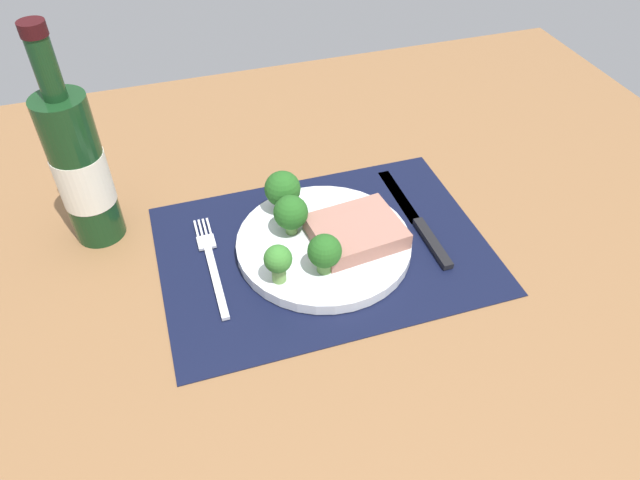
# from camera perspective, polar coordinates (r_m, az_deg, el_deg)

# --- Properties ---
(ground_plane) EXTENTS (1.40, 1.10, 0.03)m
(ground_plane) POSITION_cam_1_polar(r_m,az_deg,el_deg) (0.82, 0.36, -1.70)
(ground_plane) COLOR brown
(placemat) EXTENTS (0.44, 0.32, 0.00)m
(placemat) POSITION_cam_1_polar(r_m,az_deg,el_deg) (0.81, 0.36, -0.87)
(placemat) COLOR black
(placemat) RESTS_ON ground_plane
(plate) EXTENTS (0.24, 0.24, 0.02)m
(plate) POSITION_cam_1_polar(r_m,az_deg,el_deg) (0.80, 0.37, -0.38)
(plate) COLOR silver
(plate) RESTS_ON placemat
(steak) EXTENTS (0.13, 0.11, 0.02)m
(steak) POSITION_cam_1_polar(r_m,az_deg,el_deg) (0.79, 3.53, 0.85)
(steak) COLOR #9E6B5B
(steak) RESTS_ON plate
(broccoli_back_left) EXTENTS (0.05, 0.05, 0.06)m
(broccoli_back_left) POSITION_cam_1_polar(r_m,az_deg,el_deg) (0.79, -2.85, 2.63)
(broccoli_back_left) COLOR #5B8942
(broccoli_back_left) RESTS_ON plate
(broccoli_center) EXTENTS (0.04, 0.04, 0.06)m
(broccoli_center) POSITION_cam_1_polar(r_m,az_deg,el_deg) (0.73, 0.45, -1.17)
(broccoli_center) COLOR #5B8942
(broccoli_center) RESTS_ON plate
(broccoli_near_steak) EXTENTS (0.04, 0.04, 0.05)m
(broccoli_near_steak) POSITION_cam_1_polar(r_m,az_deg,el_deg) (0.72, -4.09, -2.04)
(broccoli_near_steak) COLOR #6B994C
(broccoli_near_steak) RESTS_ON plate
(broccoli_near_fork) EXTENTS (0.05, 0.05, 0.06)m
(broccoli_near_fork) POSITION_cam_1_polar(r_m,az_deg,el_deg) (0.82, -3.66, 4.94)
(broccoli_near_fork) COLOR #6B994C
(broccoli_near_fork) RESTS_ON plate
(fork) EXTENTS (0.02, 0.19, 0.01)m
(fork) POSITION_cam_1_polar(r_m,az_deg,el_deg) (0.80, -10.46, -2.27)
(fork) COLOR silver
(fork) RESTS_ON placemat
(knife) EXTENTS (0.02, 0.23, 0.01)m
(knife) POSITION_cam_1_polar(r_m,az_deg,el_deg) (0.85, 9.58, 1.64)
(knife) COLOR black
(knife) RESTS_ON placemat
(wine_bottle) EXTENTS (0.07, 0.07, 0.31)m
(wine_bottle) POSITION_cam_1_polar(r_m,az_deg,el_deg) (0.82, -22.25, 6.47)
(wine_bottle) COLOR #143819
(wine_bottle) RESTS_ON ground_plane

